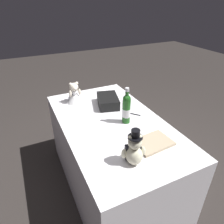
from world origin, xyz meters
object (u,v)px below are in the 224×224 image
object	(u,v)px
teddy_bear_groom	(134,150)
champagne_bottle	(126,108)
guestbook	(153,143)
signing_pen	(134,114)
gift_case_black	(108,101)
teddy_bear_bride	(74,94)

from	to	relation	value
teddy_bear_groom	champagne_bottle	xyz separation A→B (m)	(-0.47, 0.20, 0.04)
teddy_bear_groom	guestbook	world-z (taller)	teddy_bear_groom
teddy_bear_groom	signing_pen	size ratio (longest dim) A/B	2.26
gift_case_black	guestbook	distance (m)	0.73
teddy_bear_bride	champagne_bottle	distance (m)	0.67
teddy_bear_bride	teddy_bear_groom	bearing A→B (deg)	5.22
guestbook	champagne_bottle	bearing A→B (deg)	-178.64
teddy_bear_bride	signing_pen	world-z (taller)	teddy_bear_bride
signing_pen	gift_case_black	size ratio (longest dim) A/B	0.35
champagne_bottle	signing_pen	size ratio (longest dim) A/B	2.78
guestbook	teddy_bear_bride	bearing A→B (deg)	-165.24
teddy_bear_bride	guestbook	size ratio (longest dim) A/B	0.78
gift_case_black	signing_pen	bearing A→B (deg)	27.35
champagne_bottle	signing_pen	xyz separation A→B (m)	(-0.09, 0.13, -0.14)
teddy_bear_groom	champagne_bottle	world-z (taller)	champagne_bottle
gift_case_black	guestbook	world-z (taller)	gift_case_black
teddy_bear_bride	guestbook	world-z (taller)	teddy_bear_bride
teddy_bear_bride	guestbook	xyz separation A→B (m)	(0.96, 0.33, -0.08)
gift_case_black	guestbook	xyz separation A→B (m)	(0.73, 0.05, -0.04)
champagne_bottle	guestbook	world-z (taller)	champagne_bottle
guestbook	signing_pen	bearing A→B (deg)	163.36
champagne_bottle	teddy_bear_bride	bearing A→B (deg)	-153.59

